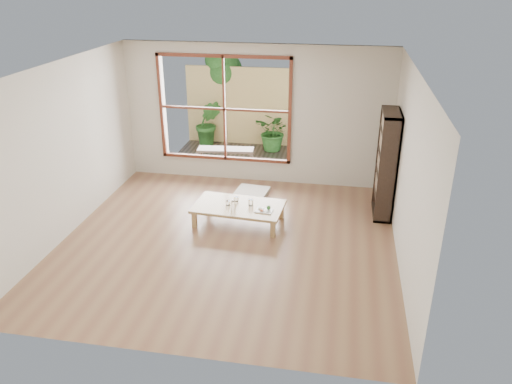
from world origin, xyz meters
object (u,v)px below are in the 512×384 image
low_table (239,207)px  bookshelf (386,164)px  food_tray (265,210)px  garden_bench (226,151)px

low_table → bookshelf: bearing=22.6°
bookshelf → food_tray: (-1.85, -0.90, -0.55)m
food_tray → garden_bench: (-1.24, 2.57, -0.00)m
garden_bench → bookshelf: bearing=-33.8°
bookshelf → garden_bench: (-3.09, 1.67, -0.55)m
food_tray → bookshelf: bearing=32.0°
food_tray → garden_bench: 2.85m
bookshelf → low_table: bearing=-161.6°
low_table → bookshelf: (2.31, 0.77, 0.61)m
food_tray → garden_bench: food_tray is taller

